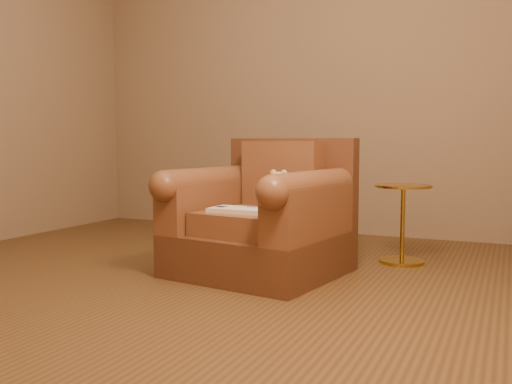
% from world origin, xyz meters
% --- Properties ---
extents(floor, '(4.00, 4.00, 0.00)m').
position_xyz_m(floor, '(0.00, 0.00, 0.00)').
color(floor, brown).
rests_on(floor, ground).
extents(armchair, '(1.04, 1.00, 0.82)m').
position_xyz_m(armchair, '(0.38, 0.34, 0.32)').
color(armchair, '#56311C').
rests_on(armchair, floor).
extents(teddy_bear, '(0.18, 0.20, 0.24)m').
position_xyz_m(teddy_bear, '(0.45, 0.41, 0.48)').
color(teddy_bear, '#CFB591').
rests_on(teddy_bear, armchair).
extents(guidebook, '(0.34, 0.21, 0.03)m').
position_xyz_m(guidebook, '(0.32, 0.14, 0.40)').
color(guidebook, beige).
rests_on(guidebook, armchair).
extents(side_table, '(0.37, 0.37, 0.52)m').
position_xyz_m(side_table, '(1.11, 0.97, 0.28)').
color(side_table, gold).
rests_on(side_table, floor).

